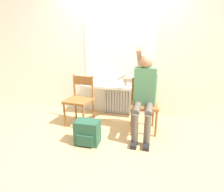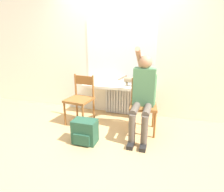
# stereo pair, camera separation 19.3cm
# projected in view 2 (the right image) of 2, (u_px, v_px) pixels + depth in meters

# --- Properties ---
(ground_plane) EXTENTS (12.00, 12.00, 0.00)m
(ground_plane) POSITION_uv_depth(u_px,v_px,m) (100.00, 141.00, 2.89)
(ground_plane) COLOR tan
(wall_with_window) EXTENTS (7.00, 0.06, 2.70)m
(wall_with_window) POSITION_uv_depth(u_px,v_px,m) (121.00, 47.00, 3.61)
(wall_with_window) COLOR white
(wall_with_window) RESTS_ON ground_plane
(radiator) EXTENTS (0.57, 0.08, 0.58)m
(radiator) POSITION_uv_depth(u_px,v_px,m) (119.00, 100.00, 3.86)
(radiator) COLOR silver
(radiator) RESTS_ON ground_plane
(windowsill) EXTENTS (1.41, 0.32, 0.05)m
(windowsill) POSITION_uv_depth(u_px,v_px,m) (118.00, 87.00, 3.66)
(windowsill) COLOR white
(windowsill) RESTS_ON radiator
(window_glass) EXTENTS (1.36, 0.01, 1.21)m
(window_glass) POSITION_uv_depth(u_px,v_px,m) (120.00, 53.00, 3.62)
(window_glass) COLOR white
(window_glass) RESTS_ON windowsill
(chair_left) EXTENTS (0.48, 0.48, 0.88)m
(chair_left) POSITION_uv_depth(u_px,v_px,m) (80.00, 98.00, 3.39)
(chair_left) COLOR brown
(chair_left) RESTS_ON ground_plane
(chair_right) EXTENTS (0.48, 0.48, 0.88)m
(chair_right) POSITION_uv_depth(u_px,v_px,m) (143.00, 105.00, 3.08)
(chair_right) COLOR brown
(chair_right) RESTS_ON ground_plane
(person) EXTENTS (0.36, 1.03, 1.40)m
(person) POSITION_uv_depth(u_px,v_px,m) (143.00, 93.00, 2.90)
(person) COLOR brown
(person) RESTS_ON ground_plane
(cat) EXTENTS (0.49, 0.11, 0.21)m
(cat) POSITION_uv_depth(u_px,v_px,m) (133.00, 80.00, 3.57)
(cat) COLOR #9E896B
(cat) RESTS_ON windowsill
(backpack) EXTENTS (0.35, 0.27, 0.36)m
(backpack) POSITION_uv_depth(u_px,v_px,m) (85.00, 132.00, 2.80)
(backpack) COLOR #234C38
(backpack) RESTS_ON ground_plane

